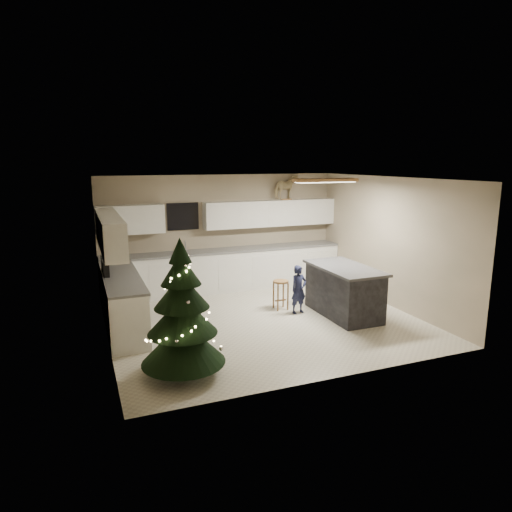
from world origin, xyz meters
The scene contains 8 objects.
ground_plane centered at (0.00, 0.00, 0.00)m, with size 5.50×5.50×0.00m, color beige.
room_shell centered at (0.02, 0.00, 1.75)m, with size 5.52×5.02×2.61m.
cabinetry centered at (-0.91, 1.65, 0.76)m, with size 5.50×3.20×2.00m.
island centered at (1.55, -0.28, 0.48)m, with size 0.90×1.70×0.95m.
bar_stool centered at (0.58, 0.47, 0.44)m, with size 0.31×0.31×0.59m.
christmas_tree centered at (-1.85, -1.60, 0.79)m, with size 1.20×1.16×1.92m.
toddler centered at (0.80, 0.13, 0.47)m, with size 0.34×0.23×0.94m, color black.
rocking_horse centered at (1.55, 2.32, 2.29)m, with size 0.71×0.53×0.57m.
Camera 1 is at (-3.08, -7.45, 2.91)m, focal length 32.00 mm.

